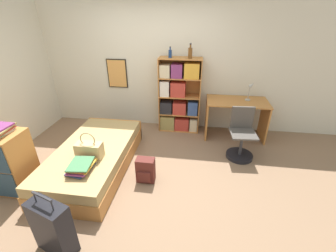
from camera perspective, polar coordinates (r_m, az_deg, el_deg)
ground_plane at (r=3.72m, az=-7.64°, el=-11.30°), size 14.00×14.00×0.00m
wall_back at (r=4.73m, az=-3.05°, el=15.02°), size 10.00×0.09×2.60m
bed at (r=3.85m, az=-18.17°, el=-7.44°), size 1.06×2.04×0.40m
handbag at (r=3.44m, az=-19.34°, el=-5.72°), size 0.38×0.18×0.40m
book_stack_on_bed at (r=3.24m, az=-21.25°, el=-9.51°), size 0.33×0.39×0.12m
suitcase at (r=2.80m, az=-27.25°, el=-22.03°), size 0.48×0.32×0.77m
dresser at (r=3.87m, az=-35.84°, el=-7.37°), size 0.59×0.49×0.88m
bookcase at (r=4.62m, az=2.66°, el=7.00°), size 0.83×0.33×1.51m
bottle_green at (r=4.39m, az=0.55°, el=17.94°), size 0.06×0.06×0.20m
bottle_brown at (r=4.34m, az=5.66°, el=18.05°), size 0.08×0.08×0.27m
desk at (r=4.60m, az=16.86°, el=3.36°), size 1.15×0.63×0.77m
desk_lamp at (r=4.53m, az=20.32°, el=9.01°), size 0.15×0.10×0.37m
desk_chair at (r=4.08m, az=17.99°, el=-3.82°), size 0.46×0.46×0.88m
backpack at (r=3.42m, az=-5.73°, el=-11.11°), size 0.27×0.19×0.38m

